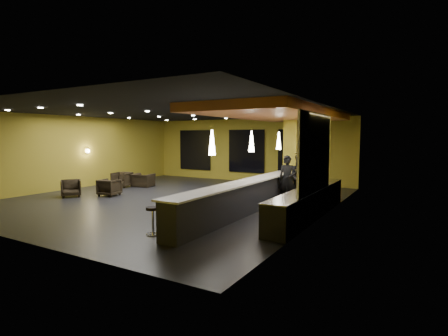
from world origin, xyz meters
The scene contains 35 objects.
floor centered at (0.00, 0.00, -0.05)m, with size 12.00×13.00×0.10m, color black.
ceiling centered at (0.00, 0.00, 3.55)m, with size 12.00×13.00×0.10m, color black.
wall_back centered at (0.00, 6.55, 1.75)m, with size 12.00×0.10×3.50m, color olive.
wall_front centered at (0.00, -6.55, 1.75)m, with size 12.00×0.10×3.50m, color olive.
wall_left centered at (-6.05, 0.00, 1.75)m, with size 0.10×13.00×3.50m, color olive.
wall_right centered at (6.05, 0.00, 1.75)m, with size 0.10×13.00×3.50m, color olive.
wood_soffit centered at (4.00, 1.00, 3.36)m, with size 3.60×8.00×0.28m, color #A35A2F.
window_left centered at (-3.50, 6.44, 1.70)m, with size 2.20×0.06×2.40m, color black.
window_center centered at (0.00, 6.44, 1.70)m, with size 2.20×0.06×2.40m, color black.
window_right centered at (3.00, 6.44, 1.70)m, with size 2.20×0.06×2.40m, color black.
tile_backsplash centered at (5.96, -1.00, 2.00)m, with size 0.06×3.20×2.40m, color white.
bar_counter centered at (3.65, -1.00, 0.50)m, with size 0.60×8.00×1.00m, color black.
bar_top centered at (3.65, -1.00, 1.02)m, with size 0.78×8.10×0.05m, color silver.
prep_counter centered at (5.65, -0.50, 0.43)m, with size 0.70×6.00×0.86m, color black.
prep_top centered at (5.65, -0.50, 0.89)m, with size 0.72×6.00×0.03m, color silver.
wall_shelf_lower centered at (5.82, -1.20, 1.60)m, with size 0.30×1.50×0.03m, color silver.
wall_shelf_upper centered at (5.82, -1.20, 2.05)m, with size 0.30×1.50×0.03m, color silver.
column centered at (3.65, 3.60, 1.75)m, with size 0.60×0.60×3.50m, color olive.
wall_sconce centered at (-5.88, 0.50, 1.80)m, with size 0.22×0.22×0.22m, color #FFE5B2.
pendant_0 centered at (3.65, -3.00, 2.35)m, with size 0.20×0.20×0.70m, color white.
pendant_1 centered at (3.65, -0.50, 2.35)m, with size 0.20×0.20×0.70m, color white.
pendant_2 centered at (3.65, 2.00, 2.35)m, with size 0.20×0.20×0.70m, color white.
staff_a centered at (4.31, 1.24, 0.91)m, with size 0.66×0.44×1.82m, color black.
staff_b centered at (4.55, 2.07, 0.92)m, with size 0.89×0.70×1.84m, color black.
staff_c centered at (5.25, 1.91, 0.95)m, with size 0.93×0.60×1.90m, color black.
armchair_a centered at (-4.05, -1.85, 0.36)m, with size 0.76×0.79×0.72m, color black.
armchair_b centered at (-2.85, -0.86, 0.36)m, with size 0.77×0.79×0.72m, color black.
armchair_c centered at (-4.30, 1.23, 0.38)m, with size 0.80×0.83×0.75m, color black.
armchair_d centered at (-3.54, 1.89, 0.32)m, with size 0.99×0.87×0.65m, color black.
bar_stool_0 centered at (2.78, -4.47, 0.46)m, with size 0.37×0.37×0.72m.
bar_stool_1 centered at (2.90, -2.91, 0.55)m, with size 0.44×0.44×0.86m.
bar_stool_2 centered at (2.92, -1.60, 0.50)m, with size 0.40×0.40×0.79m.
bar_stool_3 centered at (2.84, -0.44, 0.46)m, with size 0.37×0.37×0.72m.
bar_stool_4 centered at (2.91, 1.19, 0.46)m, with size 0.36×0.36×0.72m.
bar_stool_5 centered at (2.92, 2.31, 0.54)m, with size 0.43×0.43×0.85m.
Camera 1 is at (8.75, -11.14, 2.51)m, focal length 28.00 mm.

